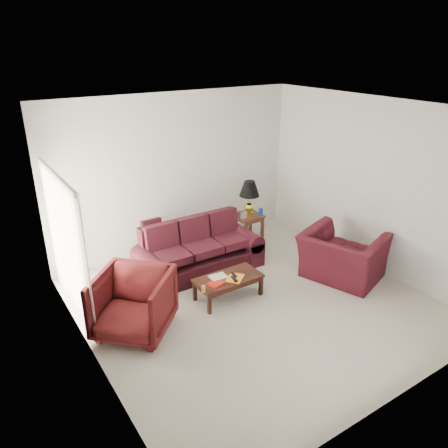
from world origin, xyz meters
The scene contains 19 objects.
floor centered at (0.00, 0.00, 0.00)m, with size 5.00×5.00×0.00m, color beige.
blinds centered at (-2.42, 1.30, 1.08)m, with size 0.10×2.00×2.16m, color silver.
sofa centered at (-0.20, 1.34, 0.45)m, with size 2.22×0.96×0.91m, color black, non-canonical shape.
throw_pillow centered at (-0.75, 2.07, 0.69)m, with size 0.37×0.11×0.37m, color black.
end_table centered at (1.33, 1.98, 0.27)m, with size 0.50×0.50×0.55m, color #4D351A, non-canonical shape.
table_lamp centered at (1.38, 2.03, 0.89)m, with size 0.41×0.41×0.69m, color #E3D447, non-canonical shape.
clock centered at (1.14, 1.88, 0.61)m, with size 0.12×0.04×0.12m, color white.
blue_canister centered at (1.51, 1.81, 0.62)m, with size 0.09×0.09×0.14m, color #1938A8.
picture_frame centered at (1.22, 2.11, 0.63)m, with size 0.13×0.02×0.16m, color silver.
floor_lamp centered at (-2.11, 2.20, 0.71)m, with size 0.23×0.23×1.42m, color white, non-canonical shape.
armchair_left centered at (-1.84, 0.33, 0.46)m, with size 0.98×1.01×0.92m, color #481012.
armchair_right centered at (1.74, -0.19, 0.42)m, with size 1.28×1.12×0.83m, color #3D0E16.
coffee_table centered at (-0.25, 0.34, 0.19)m, with size 1.06×0.53×0.37m, color black, non-canonical shape.
magazine_red centered at (-0.52, 0.28, 0.38)m, with size 0.25×0.19×0.01m, color red.
magazine_white centered at (-0.38, 0.43, 0.38)m, with size 0.27×0.20×0.02m, color white.
magazine_orange centered at (-0.18, 0.25, 0.38)m, with size 0.30×0.23×0.02m, color orange.
remote_a centered at (-0.23, 0.21, 0.40)m, with size 0.05×0.18×0.02m, color black.
remote_b centered at (-0.16, 0.33, 0.40)m, with size 0.05×0.16×0.02m, color black.
yellow_glass centered at (-0.80, 0.18, 0.43)m, with size 0.06×0.06×0.11m, color yellow.
Camera 1 is at (-3.59, -4.66, 3.84)m, focal length 35.00 mm.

